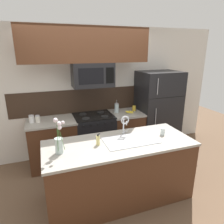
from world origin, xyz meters
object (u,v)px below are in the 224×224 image
(banana_bunch, at_px, (130,112))
(refrigerator, at_px, (157,111))
(flower_vase, at_px, (59,142))
(stove_range, at_px, (94,137))
(french_press, at_px, (117,108))
(storage_jar_medium, at_px, (38,119))
(dish_soap_bottle, at_px, (98,140))
(coffee_tin, at_px, (134,108))
(microwave, at_px, (93,75))
(drinking_glass, at_px, (163,132))
(storage_jar_tall, at_px, (32,119))
(sink_faucet, at_px, (125,122))

(banana_bunch, bearing_deg, refrigerator, 6.57)
(flower_vase, bearing_deg, stove_range, 59.11)
(refrigerator, distance_m, french_press, 0.95)
(refrigerator, bearing_deg, banana_bunch, -173.43)
(storage_jar_medium, height_order, dish_soap_bottle, dish_soap_bottle)
(coffee_tin, xyz_separation_m, flower_vase, (-1.67, -1.34, 0.09))
(refrigerator, height_order, coffee_tin, refrigerator)
(banana_bunch, distance_m, flower_vase, 1.95)
(refrigerator, height_order, french_press, refrigerator)
(stove_range, distance_m, refrigerator, 1.50)
(microwave, relative_size, storage_jar_medium, 5.80)
(stove_range, distance_m, microwave, 1.25)
(storage_jar_medium, bearing_deg, flower_vase, -78.60)
(coffee_tin, distance_m, drinking_glass, 1.29)
(french_press, bearing_deg, banana_bunch, -26.34)
(storage_jar_tall, bearing_deg, flower_vase, -74.54)
(flower_vase, bearing_deg, banana_bunch, 38.92)
(stove_range, xyz_separation_m, dish_soap_bottle, (-0.26, -1.23, 0.52))
(microwave, distance_m, french_press, 0.87)
(stove_range, relative_size, sink_faucet, 3.04)
(coffee_tin, distance_m, sink_faucet, 1.28)
(refrigerator, distance_m, flower_vase, 2.58)
(banana_bunch, bearing_deg, flower_vase, -141.08)
(stove_range, xyz_separation_m, refrigerator, (1.44, 0.02, 0.40))
(stove_range, bearing_deg, dish_soap_bottle, -101.74)
(storage_jar_medium, distance_m, banana_bunch, 1.77)
(storage_jar_medium, relative_size, coffee_tin, 1.17)
(banana_bunch, height_order, drinking_glass, drinking_glass)
(stove_range, bearing_deg, refrigerator, 0.79)
(storage_jar_tall, height_order, storage_jar_medium, storage_jar_tall)
(refrigerator, bearing_deg, french_press, 177.55)
(refrigerator, distance_m, dish_soap_bottle, 2.11)
(sink_faucet, xyz_separation_m, dish_soap_bottle, (-0.47, -0.20, -0.13))
(french_press, xyz_separation_m, flower_vase, (-1.27, -1.35, 0.05))
(microwave, distance_m, refrigerator, 1.67)
(refrigerator, height_order, storage_jar_medium, refrigerator)
(refrigerator, relative_size, banana_bunch, 9.01)
(coffee_tin, relative_size, dish_soap_bottle, 0.67)
(storage_jar_medium, xyz_separation_m, flower_vase, (0.26, -1.27, 0.08))
(storage_jar_medium, bearing_deg, drinking_glass, -34.29)
(microwave, bearing_deg, storage_jar_tall, 178.47)
(drinking_glass, distance_m, flower_vase, 1.53)
(storage_jar_tall, height_order, banana_bunch, storage_jar_tall)
(sink_faucet, relative_size, flower_vase, 0.63)
(banana_bunch, bearing_deg, coffee_tin, 36.50)
(coffee_tin, bearing_deg, sink_faucet, -122.07)
(storage_jar_medium, relative_size, flower_vase, 0.26)
(stove_range, distance_m, storage_jar_tall, 1.24)
(dish_soap_bottle, bearing_deg, microwave, 78.06)
(storage_jar_tall, relative_size, french_press, 0.51)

